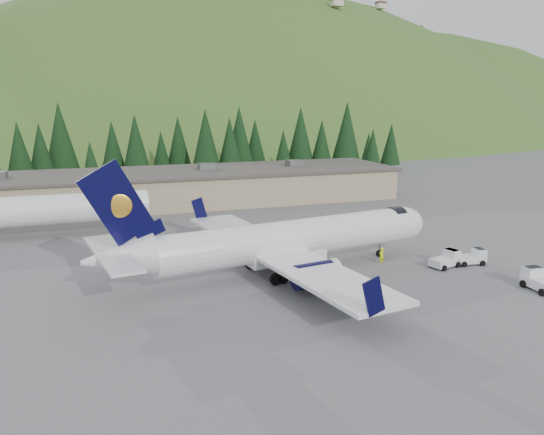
{
  "coord_description": "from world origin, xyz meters",
  "views": [
    {
      "loc": [
        -17.41,
        -44.68,
        15.81
      ],
      "look_at": [
        0.0,
        6.0,
        4.0
      ],
      "focal_mm": 35.0,
      "sensor_mm": 36.0,
      "label": 1
    }
  ],
  "objects_px": {
    "baggage_tug_c": "(539,280)",
    "baggage_tug_b": "(472,257)",
    "second_airliner": "(26,210)",
    "ramp_worker": "(381,255)",
    "baggage_tug_a": "(447,259)",
    "terminal_building": "(176,187)",
    "airliner": "(283,242)"
  },
  "relations": [
    {
      "from": "baggage_tug_a",
      "to": "baggage_tug_c",
      "type": "bearing_deg",
      "value": -81.35
    },
    {
      "from": "second_airliner",
      "to": "baggage_tug_b",
      "type": "height_order",
      "value": "second_airliner"
    },
    {
      "from": "second_airliner",
      "to": "terminal_building",
      "type": "height_order",
      "value": "second_airliner"
    },
    {
      "from": "terminal_building",
      "to": "airliner",
      "type": "bearing_deg",
      "value": -84.0
    },
    {
      "from": "baggage_tug_c",
      "to": "second_airliner",
      "type": "bearing_deg",
      "value": 56.18
    },
    {
      "from": "baggage_tug_a",
      "to": "ramp_worker",
      "type": "relative_size",
      "value": 2.04
    },
    {
      "from": "second_airliner",
      "to": "baggage_tug_b",
      "type": "distance_m",
      "value": 49.74
    },
    {
      "from": "baggage_tug_b",
      "to": "airliner",
      "type": "bearing_deg",
      "value": 178.46
    },
    {
      "from": "baggage_tug_b",
      "to": "baggage_tug_c",
      "type": "bearing_deg",
      "value": -77.35
    },
    {
      "from": "second_airliner",
      "to": "baggage_tug_a",
      "type": "distance_m",
      "value": 47.2
    },
    {
      "from": "airliner",
      "to": "baggage_tug_c",
      "type": "xyz_separation_m",
      "value": [
        19.21,
        -11.21,
        -2.26
      ]
    },
    {
      "from": "second_airliner",
      "to": "ramp_worker",
      "type": "height_order",
      "value": "second_airliner"
    },
    {
      "from": "second_airliner",
      "to": "baggage_tug_a",
      "type": "bearing_deg",
      "value": -32.65
    },
    {
      "from": "second_airliner",
      "to": "terminal_building",
      "type": "relative_size",
      "value": 0.39
    },
    {
      "from": "baggage_tug_a",
      "to": "baggage_tug_b",
      "type": "xyz_separation_m",
      "value": [
        2.92,
        -0.12,
        -0.02
      ]
    },
    {
      "from": "baggage_tug_c",
      "to": "baggage_tug_b",
      "type": "bearing_deg",
      "value": 7.82
    },
    {
      "from": "baggage_tug_b",
      "to": "baggage_tug_a",
      "type": "bearing_deg",
      "value": -173.56
    },
    {
      "from": "airliner",
      "to": "second_airliner",
      "type": "distance_m",
      "value": 32.61
    },
    {
      "from": "baggage_tug_b",
      "to": "ramp_worker",
      "type": "relative_size",
      "value": 1.93
    },
    {
      "from": "ramp_worker",
      "to": "baggage_tug_c",
      "type": "bearing_deg",
      "value": 109.47
    },
    {
      "from": "airliner",
      "to": "baggage_tug_b",
      "type": "height_order",
      "value": "airliner"
    },
    {
      "from": "baggage_tug_a",
      "to": "baggage_tug_c",
      "type": "relative_size",
      "value": 0.97
    },
    {
      "from": "second_airliner",
      "to": "baggage_tug_c",
      "type": "distance_m",
      "value": 54.59
    },
    {
      "from": "baggage_tug_a",
      "to": "airliner",
      "type": "bearing_deg",
      "value": 153.41
    },
    {
      "from": "terminal_building",
      "to": "baggage_tug_c",
      "type": "bearing_deg",
      "value": -64.81
    },
    {
      "from": "terminal_building",
      "to": "ramp_worker",
      "type": "bearing_deg",
      "value": -69.59
    },
    {
      "from": "second_airliner",
      "to": "terminal_building",
      "type": "xyz_separation_m",
      "value": [
        19.91,
        16.0,
        -0.7
      ]
    },
    {
      "from": "terminal_building",
      "to": "ramp_worker",
      "type": "xyz_separation_m",
      "value": [
        14.3,
        -38.43,
        -1.81
      ]
    },
    {
      "from": "baggage_tug_c",
      "to": "ramp_worker",
      "type": "bearing_deg",
      "value": 43.11
    },
    {
      "from": "airliner",
      "to": "ramp_worker",
      "type": "distance_m",
      "value": 10.54
    },
    {
      "from": "second_airliner",
      "to": "baggage_tug_a",
      "type": "relative_size",
      "value": 8.28
    },
    {
      "from": "second_airliner",
      "to": "ramp_worker",
      "type": "bearing_deg",
      "value": -33.25
    }
  ]
}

